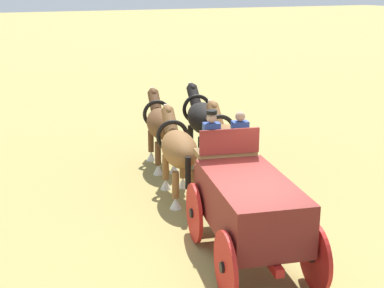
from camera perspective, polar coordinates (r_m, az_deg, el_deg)
The scene contains 6 objects.
ground_plane at distance 11.22m, azimuth 5.94°, elevation -12.25°, with size 220.00×220.00×0.00m, color #9E8C4C.
show_wagon at distance 10.84m, azimuth 5.84°, elevation -6.19°, with size 5.98×2.60×2.76m.
draft_horse_rear_near at distance 14.01m, azimuth -1.48°, elevation -0.54°, with size 2.97×1.33×2.14m.
draft_horse_rear_off at distance 14.29m, azimuth 3.64°, elevation -0.01°, with size 2.94×1.39×2.21m.
draft_horse_lead_near at distance 16.47m, azimuth -3.29°, elevation 2.08°, with size 2.92×1.32×2.17m.
draft_horse_lead_off at distance 16.70m, azimuth 1.11°, elevation 2.63°, with size 2.97×1.38×2.27m.
Camera 1 is at (-8.21, 5.46, 5.36)m, focal length 50.65 mm.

